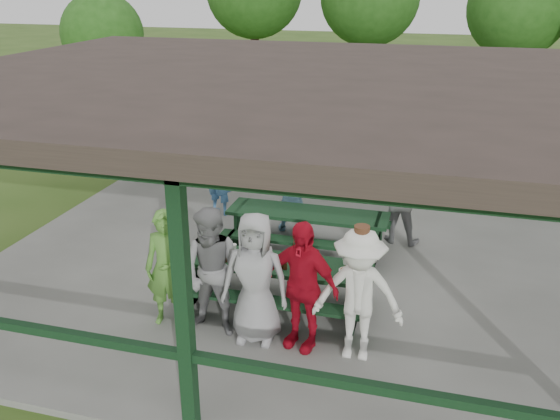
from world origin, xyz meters
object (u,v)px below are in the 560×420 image
(spectator_grey, at_px, (400,197))
(farm_trailer, at_px, (302,118))
(picnic_table_far, at_px, (308,226))
(spectator_lblue, at_px, (293,192))
(contestant_grey_left, at_px, (213,273))
(spectator_blue, at_px, (219,175))
(pickup_truck, at_px, (461,116))
(contestant_green, at_px, (167,269))
(contestant_grey_mid, at_px, (255,278))
(contestant_white_fedora, at_px, (358,295))
(picnic_table_near, at_px, (275,278))
(contestant_red, at_px, (301,285))

(spectator_grey, distance_m, farm_trailer, 7.77)
(picnic_table_far, bearing_deg, spectator_lblue, 119.93)
(contestant_grey_left, xyz_separation_m, spectator_grey, (2.14, 3.71, -0.05))
(spectator_lblue, height_order, spectator_blue, spectator_blue)
(picnic_table_far, height_order, spectator_lblue, spectator_lblue)
(pickup_truck, bearing_deg, spectator_blue, 153.75)
(spectator_lblue, relative_size, farm_trailer, 0.41)
(picnic_table_far, bearing_deg, spectator_grey, 30.35)
(contestant_green, relative_size, spectator_lblue, 1.10)
(spectator_blue, bearing_deg, contestant_grey_left, 127.59)
(contestant_green, relative_size, spectator_grey, 0.99)
(contestant_grey_left, relative_size, contestant_grey_mid, 1.00)
(contestant_white_fedora, xyz_separation_m, spectator_lblue, (-1.79, 3.72, -0.12))
(pickup_truck, bearing_deg, spectator_grey, 178.11)
(spectator_lblue, xyz_separation_m, spectator_blue, (-1.64, 0.44, 0.05))
(contestant_grey_left, distance_m, contestant_white_fedora, 1.93)
(contestant_grey_left, bearing_deg, contestant_grey_mid, 4.67)
(spectator_blue, height_order, spectator_grey, spectator_grey)
(contestant_grey_left, distance_m, spectator_blue, 4.39)
(picnic_table_far, relative_size, spectator_grey, 1.64)
(picnic_table_near, distance_m, spectator_lblue, 2.91)
(contestant_red, relative_size, spectator_lblue, 1.15)
(picnic_table_near, relative_size, contestant_red, 1.57)
(contestant_white_fedora, distance_m, spectator_grey, 3.75)
(picnic_table_near, relative_size, spectator_grey, 1.63)
(contestant_red, xyz_separation_m, farm_trailer, (-2.53, 10.64, -0.34))
(picnic_table_far, bearing_deg, pickup_truck, 73.30)
(spectator_blue, relative_size, pickup_truck, 0.29)
(picnic_table_near, relative_size, farm_trailer, 0.75)
(picnic_table_far, xyz_separation_m, contestant_grey_left, (-0.64, -2.83, 0.42))
(contestant_grey_mid, height_order, pickup_truck, contestant_grey_mid)
(picnic_table_near, distance_m, contestant_red, 1.08)
(contestant_red, relative_size, spectator_grey, 1.04)
(picnic_table_near, xyz_separation_m, pickup_truck, (2.66, 10.77, 0.20))
(picnic_table_near, bearing_deg, spectator_grey, 61.96)
(contestant_white_fedora, relative_size, farm_trailer, 0.49)
(contestant_white_fedora, distance_m, spectator_blue, 5.39)
(pickup_truck, bearing_deg, contestant_grey_left, 170.54)
(contestant_grey_mid, relative_size, spectator_grey, 1.06)
(picnic_table_near, xyz_separation_m, spectator_lblue, (-0.46, 2.86, 0.29))
(contestant_grey_mid, relative_size, spectator_blue, 1.11)
(picnic_table_near, xyz_separation_m, contestant_white_fedora, (1.33, -0.86, 0.41))
(picnic_table_far, distance_m, spectator_blue, 2.52)
(picnic_table_near, distance_m, contestant_white_fedora, 1.63)
(contestant_red, height_order, spectator_lblue, contestant_red)
(contestant_grey_mid, bearing_deg, picnic_table_near, 84.03)
(picnic_table_near, xyz_separation_m, contestant_green, (-1.31, -0.76, 0.36))
(contestant_grey_mid, distance_m, contestant_white_fedora, 1.36)
(picnic_table_near, relative_size, picnic_table_far, 1.00)
(contestant_green, distance_m, spectator_lblue, 3.72)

